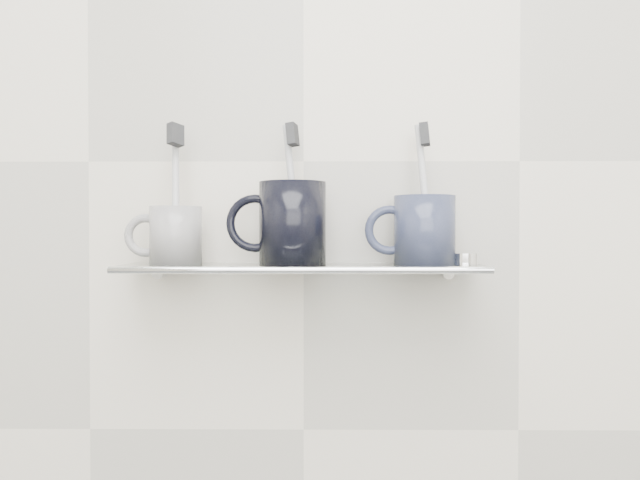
{
  "coord_description": "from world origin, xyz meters",
  "views": [
    {
      "loc": [
        0.03,
        0.17,
        1.15
      ],
      "look_at": [
        0.02,
        1.04,
        1.13
      ],
      "focal_mm": 35.0,
      "sensor_mm": 36.0,
      "label": 1
    }
  ],
  "objects_px": {
    "mug_center": "(293,223)",
    "mug_right": "(424,230)",
    "shelf_glass": "(302,268)",
    "mug_left": "(176,235)"
  },
  "relations": [
    {
      "from": "mug_center",
      "to": "mug_right",
      "type": "bearing_deg",
      "value": 3.91
    },
    {
      "from": "mug_right",
      "to": "shelf_glass",
      "type": "bearing_deg",
      "value": -174.01
    },
    {
      "from": "mug_center",
      "to": "mug_left",
      "type": "bearing_deg",
      "value": -176.09
    },
    {
      "from": "shelf_glass",
      "to": "mug_right",
      "type": "distance_m",
      "value": 0.18
    },
    {
      "from": "mug_left",
      "to": "mug_right",
      "type": "bearing_deg",
      "value": 21.04
    },
    {
      "from": "shelf_glass",
      "to": "mug_center",
      "type": "distance_m",
      "value": 0.06
    },
    {
      "from": "mug_left",
      "to": "mug_center",
      "type": "relative_size",
      "value": 0.7
    },
    {
      "from": "mug_right",
      "to": "mug_center",
      "type": "bearing_deg",
      "value": -175.69
    },
    {
      "from": "mug_left",
      "to": "mug_center",
      "type": "xyz_separation_m",
      "value": [
        0.16,
        0.0,
        0.02
      ]
    },
    {
      "from": "mug_left",
      "to": "mug_right",
      "type": "relative_size",
      "value": 0.84
    }
  ]
}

